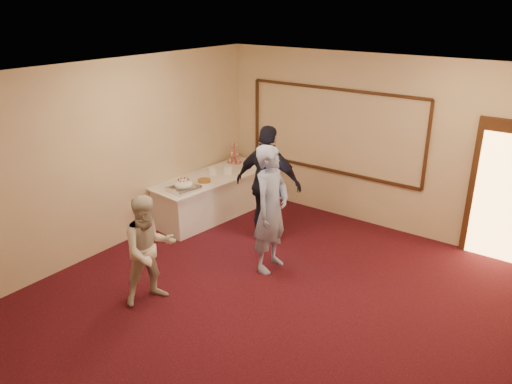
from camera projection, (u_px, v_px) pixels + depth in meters
floor at (255, 313)px, 6.50m from camera, size 7.00×7.00×0.00m
room_walls at (254, 165)px, 5.77m from camera, size 6.04×7.04×3.02m
wall_molding at (333, 131)px, 8.97m from camera, size 3.45×0.04×1.55m
doorway at (505, 193)px, 7.52m from camera, size 1.05×0.07×2.20m
buffet_table at (213, 195)px, 9.33m from camera, size 1.20×2.54×0.77m
pavlova_tray at (184, 186)px, 8.46m from camera, size 0.44×0.58×0.20m
cupcake_stand at (234, 155)px, 9.88m from camera, size 0.30×0.30×0.43m
plate_stack_a at (213, 170)px, 9.26m from camera, size 0.17×0.17×0.14m
plate_stack_b at (228, 170)px, 9.29m from camera, size 0.19×0.19×0.16m
tart at (204, 181)px, 8.86m from camera, size 0.27×0.27×0.06m
man at (271, 209)px, 7.26m from camera, size 0.50×0.72×1.93m
woman at (149, 250)px, 6.53m from camera, size 0.81×0.89×1.51m
guest at (268, 184)px, 8.21m from camera, size 1.21×0.69×1.95m
camera_flash at (273, 163)px, 7.75m from camera, size 0.08×0.05×0.05m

